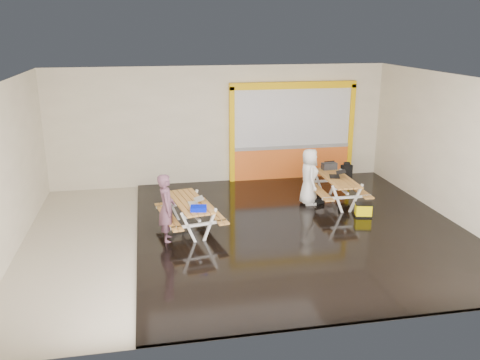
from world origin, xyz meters
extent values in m
cube|color=beige|center=(0.00, 0.00, -0.01)|extent=(10.00, 8.00, 0.01)
cube|color=white|center=(0.00, 0.00, 3.50)|extent=(10.00, 8.00, 0.01)
cube|color=beige|center=(0.00, 4.00, 1.75)|extent=(10.00, 0.01, 3.50)
cube|color=beige|center=(0.00, -4.00, 1.75)|extent=(10.00, 0.01, 3.50)
cube|color=beige|center=(-5.00, 0.00, 1.75)|extent=(0.01, 8.00, 3.50)
cube|color=beige|center=(5.00, 0.00, 1.75)|extent=(0.01, 8.00, 3.50)
cube|color=black|center=(1.25, 0.00, 0.03)|extent=(7.50, 7.98, 0.05)
cube|color=orange|center=(2.20, 3.93, 0.50)|extent=(3.60, 0.12, 1.00)
cube|color=gray|center=(2.20, 3.93, 1.03)|extent=(3.60, 0.14, 0.10)
cube|color=silver|center=(2.20, 3.94, 1.94)|extent=(3.60, 0.08, 1.72)
cube|color=#FFC206|center=(0.33, 3.92, 1.45)|extent=(0.14, 0.16, 2.90)
cube|color=#FFC206|center=(4.07, 3.92, 1.45)|extent=(0.14, 0.16, 2.90)
cube|color=#FFC206|center=(2.20, 3.92, 2.90)|extent=(3.88, 0.16, 0.20)
cube|color=#AF7835|center=(-1.54, 0.25, 0.73)|extent=(0.46, 1.85, 0.04)
cube|color=#AF7835|center=(-1.41, 0.28, 0.73)|extent=(0.46, 1.85, 0.04)
cube|color=#AF7835|center=(-1.28, 0.30, 0.73)|extent=(0.46, 1.85, 0.04)
cube|color=#AF7835|center=(-1.15, 0.33, 0.73)|extent=(0.46, 1.85, 0.04)
cube|color=#AF7835|center=(-1.02, 0.35, 0.73)|extent=(0.46, 1.85, 0.04)
cube|color=white|center=(-1.39, -0.44, 0.40)|extent=(0.35, 0.12, 0.74)
cube|color=white|center=(-0.91, -0.35, 0.40)|extent=(0.35, 0.12, 0.74)
cube|color=white|center=(-1.15, -0.39, 0.44)|extent=(1.26, 0.29, 0.06)
cube|color=white|center=(-1.15, -0.39, 0.68)|extent=(0.63, 0.17, 0.06)
cube|color=white|center=(-1.65, 0.95, 0.40)|extent=(0.35, 0.12, 0.74)
cube|color=white|center=(-1.17, 1.04, 0.40)|extent=(0.35, 0.12, 0.74)
cube|color=white|center=(-1.41, 1.00, 0.44)|extent=(1.26, 0.29, 0.06)
cube|color=white|center=(-1.41, 1.00, 0.68)|extent=(0.63, 0.17, 0.06)
cube|color=white|center=(-1.28, 0.30, 0.54)|extent=(0.34, 1.51, 0.06)
cube|color=#AF7835|center=(-1.84, 0.20, 0.45)|extent=(0.45, 1.85, 0.04)
cube|color=#AF7835|center=(-1.72, 0.22, 0.45)|extent=(0.45, 1.85, 0.04)
cube|color=#AF7835|center=(-0.84, 0.38, 0.45)|extent=(0.45, 1.85, 0.04)
cube|color=#AF7835|center=(-0.72, 0.41, 0.45)|extent=(0.45, 1.85, 0.04)
cube|color=#AF7835|center=(2.44, 1.43, 0.74)|extent=(0.13, 1.89, 0.04)
cube|color=#AF7835|center=(2.57, 1.43, 0.74)|extent=(0.13, 1.89, 0.04)
cube|color=#AF7835|center=(2.71, 1.43, 0.74)|extent=(0.13, 1.89, 0.04)
cube|color=#AF7835|center=(2.84, 1.43, 0.74)|extent=(0.13, 1.89, 0.04)
cube|color=#AF7835|center=(2.97, 1.42, 0.74)|extent=(0.13, 1.89, 0.04)
cube|color=white|center=(2.46, 0.71, 0.40)|extent=(0.35, 0.06, 0.76)
cube|color=white|center=(2.95, 0.71, 0.40)|extent=(0.35, 0.06, 0.76)
cube|color=white|center=(2.70, 0.71, 0.45)|extent=(1.30, 0.06, 0.06)
cube|color=white|center=(2.70, 0.71, 0.69)|extent=(0.64, 0.06, 0.06)
cube|color=white|center=(2.46, 2.15, 0.40)|extent=(0.35, 0.06, 0.76)
cube|color=white|center=(2.96, 2.14, 0.40)|extent=(0.35, 0.06, 0.76)
cube|color=white|center=(2.71, 2.14, 0.45)|extent=(1.30, 0.06, 0.06)
cube|color=white|center=(2.71, 2.14, 0.69)|extent=(0.64, 0.06, 0.06)
cube|color=white|center=(2.71, 1.43, 0.55)|extent=(0.07, 1.55, 0.06)
cube|color=#AF7835|center=(2.12, 1.43, 0.46)|extent=(0.12, 1.89, 0.04)
cube|color=#AF7835|center=(2.25, 1.43, 0.46)|extent=(0.12, 1.89, 0.04)
cube|color=#AF7835|center=(3.16, 1.42, 0.46)|extent=(0.12, 1.89, 0.04)
cube|color=#AF7835|center=(3.29, 1.42, 0.46)|extent=(0.12, 1.89, 0.04)
imported|color=#664053|center=(-1.83, -0.17, 0.78)|extent=(0.39, 0.57, 1.54)
imported|color=white|center=(1.96, 1.51, 0.79)|extent=(0.54, 0.77, 1.50)
cube|color=silver|center=(-1.22, 0.10, 0.76)|extent=(0.23, 0.32, 0.02)
cube|color=silver|center=(-1.09, 0.11, 0.86)|extent=(0.22, 0.32, 0.06)
cube|color=silver|center=(-1.10, 0.11, 0.86)|extent=(0.19, 0.28, 0.05)
cube|color=black|center=(2.66, 1.49, 0.77)|extent=(0.35, 0.42, 0.02)
cube|color=black|center=(2.81, 1.45, 0.90)|extent=(0.33, 0.42, 0.07)
cube|color=silver|center=(2.81, 1.45, 0.90)|extent=(0.29, 0.36, 0.06)
cube|color=#0010DF|center=(-1.15, -0.34, 0.80)|extent=(0.38, 0.30, 0.10)
cube|color=black|center=(2.78, 2.22, 0.85)|extent=(0.43, 0.25, 0.18)
cylinder|color=black|center=(2.78, 2.22, 0.98)|extent=(0.31, 0.06, 0.02)
cube|color=black|center=(3.29, 2.20, 0.66)|extent=(0.31, 0.23, 0.41)
cylinder|color=black|center=(3.29, 2.20, 0.88)|extent=(0.21, 0.21, 0.10)
cube|color=black|center=(2.18, 1.52, 0.12)|extent=(0.46, 0.41, 0.14)
cube|color=black|center=(3.00, 0.34, 0.07)|extent=(0.45, 0.35, 0.04)
cube|color=#E3CC01|center=(3.00, 0.34, 0.22)|extent=(0.43, 0.32, 0.30)
cube|color=black|center=(3.00, 0.34, 0.38)|extent=(0.45, 0.35, 0.03)
camera|label=1|loc=(-2.17, -10.50, 4.55)|focal=37.53mm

